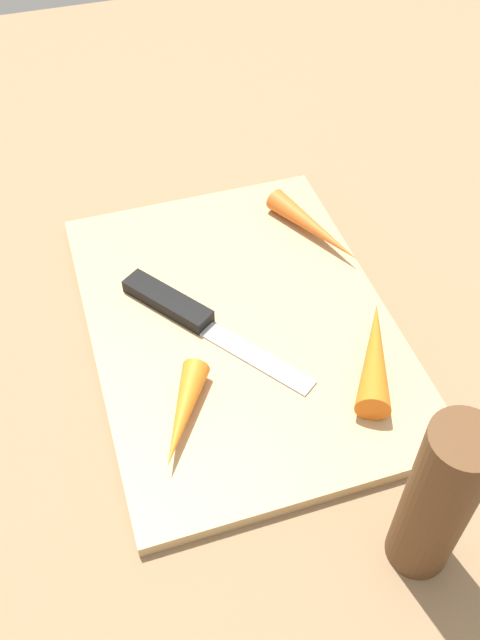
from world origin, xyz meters
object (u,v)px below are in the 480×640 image
(carrot_medium, at_px, (375,354))
(carrot_longest, at_px, (314,228))
(knife, at_px, (179,308))
(pepper_grinder, at_px, (438,501))
(carrot_shortest, at_px, (183,415))
(cutting_board, at_px, (240,324))

(carrot_medium, relative_size, carrot_longest, 0.97)
(knife, bearing_deg, pepper_grinder, -13.79)
(pepper_grinder, bearing_deg, carrot_longest, 171.58)
(pepper_grinder, bearing_deg, carrot_shortest, -137.75)
(cutting_board, distance_m, pepper_grinder, 0.25)
(cutting_board, height_order, carrot_medium, carrot_medium)
(knife, height_order, carrot_shortest, carrot_shortest)
(carrot_medium, bearing_deg, pepper_grinder, -166.52)
(cutting_board, xyz_separation_m, carrot_longest, (-0.08, 0.10, 0.02))
(carrot_medium, bearing_deg, carrot_longest, 22.52)
(knife, height_order, carrot_medium, carrot_medium)
(carrot_medium, distance_m, carrot_shortest, 0.17)
(cutting_board, relative_size, pepper_grinder, 2.44)
(carrot_shortest, relative_size, pepper_grinder, 0.63)
(knife, height_order, carrot_longest, carrot_longest)
(cutting_board, xyz_separation_m, carrot_shortest, (0.09, -0.07, 0.02))
(carrot_medium, distance_m, carrot_longest, 0.16)
(cutting_board, bearing_deg, knife, -116.89)
(carrot_medium, relative_size, pepper_grinder, 0.76)
(knife, relative_size, carrot_longest, 1.49)
(knife, distance_m, pepper_grinder, 0.28)
(carrot_medium, relative_size, carrot_shortest, 1.20)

